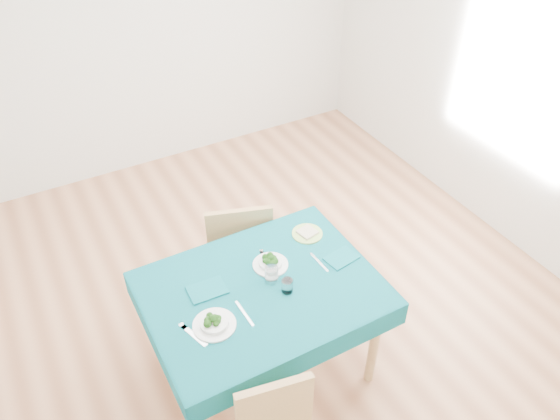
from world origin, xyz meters
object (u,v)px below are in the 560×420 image
table (263,330)px  chair_far (237,224)px  side_plate (307,234)px  bowl_far (270,262)px  bowl_near (214,321)px

table → chair_far: bearing=75.2°
chair_far → side_plate: chair_far is taller
side_plate → bowl_far: bearing=-158.2°
side_plate → chair_far: bearing=116.4°
table → bowl_far: bowl_far is taller
chair_far → bowl_far: bearing=101.6°
bowl_near → bowl_far: size_ratio=1.10×
table → chair_far: chair_far is taller
chair_far → table: bearing=93.8°
chair_far → bowl_far: size_ratio=5.25×
side_plate → bowl_near: bearing=-154.3°
table → bowl_near: bearing=-161.1°
chair_far → side_plate: bearing=135.0°
table → chair_far: size_ratio=1.18×
bowl_near → side_plate: size_ratio=1.20×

